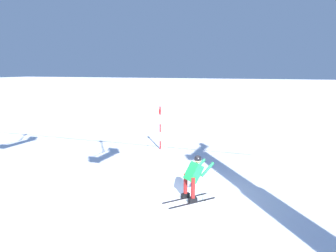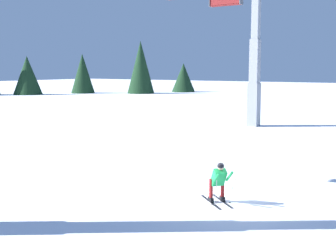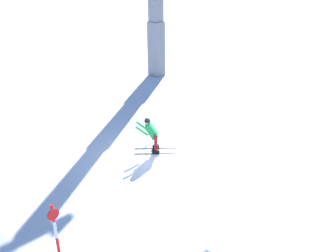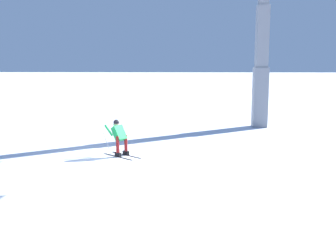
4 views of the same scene
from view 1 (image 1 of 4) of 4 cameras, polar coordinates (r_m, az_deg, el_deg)
ground_plane at (r=10.87m, az=0.98°, el=-12.23°), size 260.00×260.00×0.00m
skier_carving_main at (r=10.28m, az=4.60°, el=-8.64°), size 1.54×1.66×1.58m
trail_marker_pole at (r=16.53m, az=-1.40°, el=-0.08°), size 0.07×0.28×2.25m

